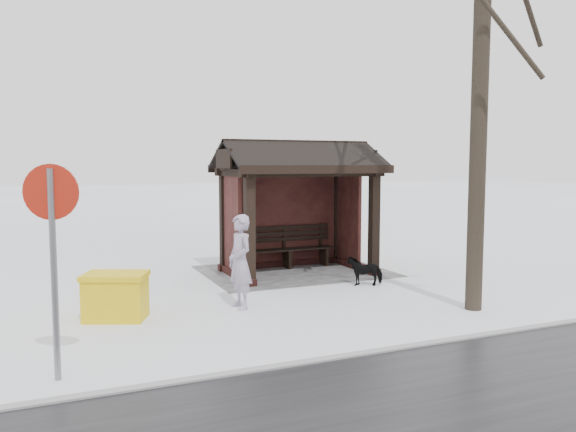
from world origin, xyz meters
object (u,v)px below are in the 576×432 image
(bus_shelter, at_px, (295,180))
(pedestrian, at_px, (240,262))
(dog, at_px, (365,271))
(road_sign, at_px, (52,227))
(grit_bin, at_px, (116,296))

(bus_shelter, height_order, pedestrian, bus_shelter)
(dog, bearing_deg, bus_shelter, -137.07)
(dog, bearing_deg, road_sign, -42.62)
(dog, distance_m, grit_bin, 5.17)
(dog, bearing_deg, pedestrian, -54.86)
(bus_shelter, height_order, road_sign, bus_shelter)
(bus_shelter, distance_m, pedestrian, 3.74)
(pedestrian, relative_size, road_sign, 0.65)
(dog, xyz_separation_m, road_sign, (6.06, 3.09, 1.52))
(dog, relative_size, grit_bin, 0.60)
(bus_shelter, height_order, grit_bin, bus_shelter)
(grit_bin, distance_m, road_sign, 2.95)
(pedestrian, xyz_separation_m, road_sign, (3.03, 2.29, 0.99))
(pedestrian, height_order, road_sign, road_sign)
(bus_shelter, distance_m, grit_bin, 5.35)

